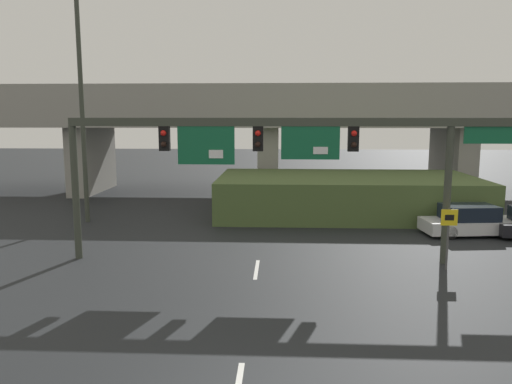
{
  "coord_description": "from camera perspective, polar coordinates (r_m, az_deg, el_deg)",
  "views": [
    {
      "loc": [
        0.86,
        -8.37,
        5.66
      ],
      "look_at": [
        0.0,
        9.19,
        3.01
      ],
      "focal_mm": 35.0,
      "sensor_mm": 36.0,
      "label": 1
    }
  ],
  "objects": [
    {
      "name": "lane_markings",
      "position": [
        22.94,
        0.57,
        -5.69
      ],
      "size": [
        0.14,
        27.59,
        0.01
      ],
      "color": "silver",
      "rests_on": "ground"
    },
    {
      "name": "signal_gantry",
      "position": [
        19.19,
        3.59,
        5.52
      ],
      "size": [
        18.02,
        0.44,
        5.62
      ],
      "color": "#383D33",
      "rests_on": "ground"
    },
    {
      "name": "grass_embankment",
      "position": [
        29.72,
        10.27,
        -0.34
      ],
      "size": [
        14.8,
        7.8,
        2.24
      ],
      "color": "#4C6033",
      "rests_on": "ground"
    },
    {
      "name": "overpass_bridge",
      "position": [
        37.06,
        1.49,
        8.26
      ],
      "size": [
        47.4,
        8.36,
        7.83
      ],
      "color": "gray",
      "rests_on": "ground"
    },
    {
      "name": "speed_limit_sign",
      "position": [
        19.75,
        21.13,
        -4.05
      ],
      "size": [
        0.6,
        0.11,
        2.35
      ],
      "color": "#4C4C4C",
      "rests_on": "ground"
    },
    {
      "name": "highway_light_pole_near",
      "position": [
        28.16,
        -19.36,
        10.72
      ],
      "size": [
        0.7,
        0.36,
        13.14
      ],
      "color": "#383D33",
      "rests_on": "ground"
    },
    {
      "name": "parked_sedan_near_right",
      "position": [
        26.25,
        23.35,
        -3.07
      ],
      "size": [
        4.86,
        2.39,
        1.47
      ],
      "rotation": [
        0.0,
        0.0,
        0.11
      ],
      "color": "silver",
      "rests_on": "ground"
    }
  ]
}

